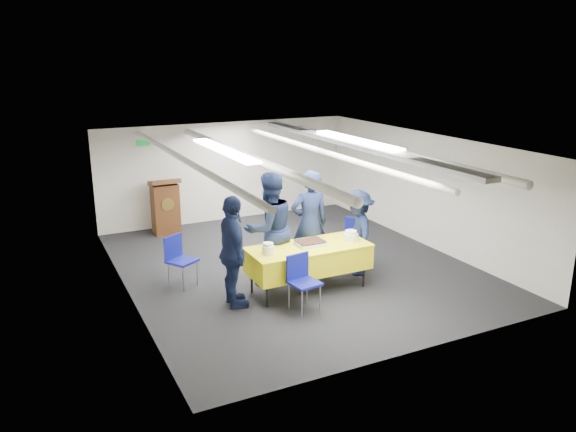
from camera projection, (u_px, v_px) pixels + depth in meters
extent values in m
plane|color=black|center=(294.00, 266.00, 10.45)|extent=(7.00, 7.00, 0.00)
cube|color=silver|center=(227.00, 172.00, 13.13)|extent=(6.00, 0.02, 2.30)
cube|color=silver|center=(125.00, 228.00, 8.86)|extent=(0.02, 7.00, 2.30)
cube|color=silver|center=(425.00, 189.00, 11.39)|extent=(0.02, 7.00, 2.30)
cube|color=silver|center=(294.00, 144.00, 9.81)|extent=(6.00, 7.00, 0.02)
cylinder|color=silver|center=(183.00, 159.00, 8.99)|extent=(0.10, 6.90, 0.10)
cylinder|color=silver|center=(246.00, 156.00, 9.47)|extent=(0.14, 6.90, 0.14)
cylinder|color=silver|center=(324.00, 152.00, 10.12)|extent=(0.10, 6.90, 0.10)
cylinder|color=silver|center=(383.00, 149.00, 10.68)|extent=(0.14, 6.90, 0.14)
cube|color=gray|center=(352.00, 144.00, 10.34)|extent=(0.28, 6.90, 0.08)
cube|color=white|center=(224.00, 150.00, 9.26)|extent=(0.25, 2.60, 0.04)
cube|color=white|center=(357.00, 140.00, 10.37)|extent=(0.25, 2.60, 0.04)
cube|color=#0C591E|center=(143.00, 143.00, 12.09)|extent=(0.30, 0.04, 0.12)
cylinder|color=black|center=(267.00, 296.00, 8.71)|extent=(0.04, 0.04, 0.36)
cylinder|color=black|center=(364.00, 277.00, 9.47)|extent=(0.04, 0.04, 0.36)
cylinder|color=black|center=(252.00, 282.00, 9.24)|extent=(0.04, 0.04, 0.36)
cylinder|color=black|center=(344.00, 265.00, 10.00)|extent=(0.04, 0.04, 0.36)
cube|color=#FFF51A|center=(309.00, 259.00, 9.25)|extent=(2.01, 0.84, 0.39)
cube|color=#FFF51A|center=(309.00, 247.00, 9.20)|extent=(2.03, 0.86, 0.03)
cube|color=white|center=(310.00, 243.00, 9.24)|extent=(0.45, 0.36, 0.05)
cube|color=black|center=(310.00, 241.00, 9.23)|extent=(0.43, 0.34, 0.02)
sphere|color=navy|center=(304.00, 246.00, 9.00)|extent=(0.04, 0.04, 0.04)
sphere|color=navy|center=(295.00, 240.00, 9.28)|extent=(0.04, 0.04, 0.04)
sphere|color=navy|center=(310.00, 245.00, 9.05)|extent=(0.04, 0.04, 0.04)
sphere|color=navy|center=(300.00, 239.00, 9.32)|extent=(0.04, 0.04, 0.04)
sphere|color=navy|center=(315.00, 244.00, 9.09)|extent=(0.04, 0.04, 0.04)
sphere|color=navy|center=(306.00, 238.00, 9.37)|extent=(0.04, 0.04, 0.04)
sphere|color=navy|center=(320.00, 243.00, 9.13)|extent=(0.04, 0.04, 0.04)
sphere|color=navy|center=(311.00, 238.00, 9.41)|extent=(0.04, 0.04, 0.04)
sphere|color=navy|center=(326.00, 242.00, 9.17)|extent=(0.04, 0.04, 0.04)
sphere|color=navy|center=(316.00, 237.00, 9.45)|extent=(0.04, 0.04, 0.04)
sphere|color=navy|center=(301.00, 244.00, 9.07)|extent=(0.04, 0.04, 0.04)
sphere|color=navy|center=(324.00, 241.00, 9.25)|extent=(0.04, 0.04, 0.04)
sphere|color=navy|center=(299.00, 243.00, 9.14)|extent=(0.04, 0.04, 0.04)
sphere|color=navy|center=(322.00, 239.00, 9.32)|extent=(0.04, 0.04, 0.04)
sphere|color=navy|center=(296.00, 242.00, 9.21)|extent=(0.04, 0.04, 0.04)
sphere|color=navy|center=(319.00, 238.00, 9.39)|extent=(0.04, 0.04, 0.04)
cylinder|color=white|center=(268.00, 250.00, 8.81)|extent=(0.20, 0.20, 0.13)
cylinder|color=white|center=(268.00, 244.00, 8.79)|extent=(0.16, 0.16, 0.05)
cylinder|color=white|center=(351.00, 237.00, 9.46)|extent=(0.24, 0.24, 0.12)
cylinder|color=white|center=(351.00, 232.00, 9.44)|extent=(0.20, 0.20, 0.05)
cube|color=#5D3117|center=(166.00, 209.00, 12.24)|extent=(0.55, 0.45, 1.10)
cube|color=#5D3117|center=(164.00, 182.00, 12.05)|extent=(0.62, 0.53, 0.21)
cylinder|color=gold|center=(168.00, 205.00, 12.00)|extent=(0.28, 0.02, 0.28)
cylinder|color=gray|center=(302.00, 304.00, 8.36)|extent=(0.02, 0.02, 0.43)
cylinder|color=gray|center=(320.00, 298.00, 8.55)|extent=(0.02, 0.02, 0.43)
cylinder|color=gray|center=(289.00, 296.00, 8.63)|extent=(0.02, 0.02, 0.43)
cylinder|color=gray|center=(307.00, 291.00, 8.81)|extent=(0.02, 0.02, 0.43)
cube|color=navy|center=(305.00, 283.00, 8.52)|extent=(0.48, 0.48, 0.04)
cube|color=navy|center=(297.00, 266.00, 8.61)|extent=(0.40, 0.10, 0.40)
cylinder|color=gray|center=(341.00, 256.00, 10.36)|extent=(0.02, 0.02, 0.43)
cylinder|color=gray|center=(359.00, 258.00, 10.24)|extent=(0.02, 0.02, 0.43)
cylinder|color=gray|center=(346.00, 250.00, 10.66)|extent=(0.02, 0.02, 0.43)
cylinder|color=gray|center=(363.00, 252.00, 10.55)|extent=(0.02, 0.02, 0.43)
cube|color=navy|center=(352.00, 242.00, 10.39)|extent=(0.59, 0.59, 0.04)
cube|color=navy|center=(355.00, 228.00, 10.50)|extent=(0.30, 0.32, 0.40)
cylinder|color=gray|center=(183.00, 279.00, 9.27)|extent=(0.02, 0.02, 0.43)
cylinder|color=gray|center=(197.00, 273.00, 9.55)|extent=(0.02, 0.02, 0.43)
cylinder|color=gray|center=(168.00, 275.00, 9.45)|extent=(0.02, 0.02, 0.43)
cylinder|color=gray|center=(182.00, 269.00, 9.72)|extent=(0.02, 0.02, 0.43)
cube|color=navy|center=(182.00, 261.00, 9.43)|extent=(0.58, 0.58, 0.04)
cube|color=navy|center=(173.00, 247.00, 9.47)|extent=(0.36, 0.24, 0.40)
imported|color=black|center=(309.00, 223.00, 9.81)|extent=(0.74, 0.53, 1.90)
imported|color=black|center=(269.00, 229.00, 9.44)|extent=(1.05, 0.88, 1.94)
imported|color=black|center=(233.00, 252.00, 8.57)|extent=(0.55, 1.08, 1.77)
imported|color=black|center=(357.00, 232.00, 9.91)|extent=(0.89, 1.13, 1.53)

